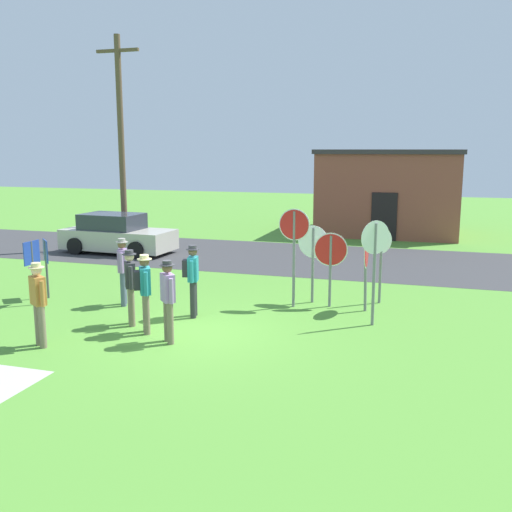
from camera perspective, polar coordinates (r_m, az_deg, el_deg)
ground_plane at (r=12.84m, az=-6.70°, el=-7.52°), size 80.00×80.00×0.00m
street_asphalt at (r=21.39m, az=3.32°, el=-0.15°), size 60.00×6.40×0.01m
building_background at (r=28.32m, az=13.04°, el=6.24°), size 6.49×5.38×3.94m
utility_pole at (r=23.86m, az=-13.17°, el=11.14°), size 1.80×0.24×8.29m
parked_car_on_street at (r=22.95m, az=-13.57°, el=2.04°), size 4.39×2.19×1.51m
stop_sign_rear_right at (r=14.97m, az=5.66°, el=0.58°), size 0.83×0.20×2.03m
stop_sign_tallest at (r=14.36m, az=10.82°, el=-0.23°), size 0.11×0.87×1.95m
stop_sign_far_back at (r=14.45m, az=3.78°, el=1.61°), size 0.80×0.07×2.51m
stop_sign_low_front at (r=13.17m, az=11.64°, el=0.18°), size 0.57×0.52×2.41m
stop_sign_nearest at (r=14.62m, az=7.37°, el=-0.09°), size 0.84×0.16×1.90m
stop_sign_rear_left at (r=15.19m, az=12.25°, el=0.28°), size 0.49×0.46×1.97m
person_in_blue at (r=13.35m, az=-12.30°, el=-2.61°), size 0.38×0.49×1.74m
person_near_signs at (r=15.09m, az=-13.03°, el=-1.13°), size 0.35×0.53×1.74m
person_on_left at (r=12.42m, az=-20.69°, el=-4.04°), size 0.50×0.38×1.74m
person_holding_notes at (r=12.69m, az=-10.97°, el=-3.12°), size 0.46×0.50×1.74m
person_in_dark_shirt at (r=13.75m, az=-6.31°, el=-1.93°), size 0.42×0.55×1.74m
person_with_sunhat at (r=11.99m, az=-8.69°, el=-3.98°), size 0.41×0.44×1.74m
info_panel_leftmost at (r=15.75m, az=-21.23°, el=-0.48°), size 0.06×0.60×1.67m
info_panel_middle at (r=16.38m, az=-20.03°, el=-0.21°), size 0.45×0.44×1.59m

